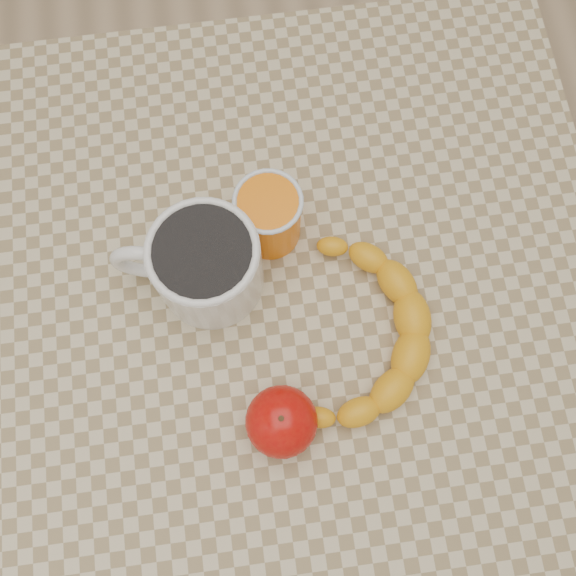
{
  "coord_description": "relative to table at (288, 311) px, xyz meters",
  "views": [
    {
      "loc": [
        -0.03,
        -0.21,
        1.49
      ],
      "look_at": [
        0.0,
        0.0,
        0.77
      ],
      "focal_mm": 40.0,
      "sensor_mm": 36.0,
      "label": 1
    }
  ],
  "objects": [
    {
      "name": "coffee_mug",
      "position": [
        -0.09,
        0.03,
        0.14
      ],
      "size": [
        0.18,
        0.15,
        0.11
      ],
      "color": "silver",
      "rests_on": "table"
    },
    {
      "name": "table",
      "position": [
        0.0,
        0.0,
        0.0
      ],
      "size": [
        0.8,
        0.8,
        0.75
      ],
      "color": "#C3B189",
      "rests_on": "ground"
    },
    {
      "name": "apple",
      "position": [
        -0.03,
        -0.15,
        0.12
      ],
      "size": [
        0.1,
        0.1,
        0.07
      ],
      "color": "#AB0505",
      "rests_on": "table"
    },
    {
      "name": "banana",
      "position": [
        0.08,
        -0.07,
        0.11
      ],
      "size": [
        0.38,
        0.41,
        0.04
      ],
      "primitive_type": null,
      "rotation": [
        0.0,
        0.0,
        -0.4
      ],
      "color": "orange",
      "rests_on": "table"
    },
    {
      "name": "ground",
      "position": [
        0.0,
        0.0,
        -0.66
      ],
      "size": [
        3.0,
        3.0,
        0.0
      ],
      "primitive_type": "plane",
      "color": "tan",
      "rests_on": "ground"
    },
    {
      "name": "orange_juice_glass",
      "position": [
        -0.01,
        0.08,
        0.13
      ],
      "size": [
        0.08,
        0.08,
        0.09
      ],
      "color": "orange",
      "rests_on": "table"
    }
  ]
}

